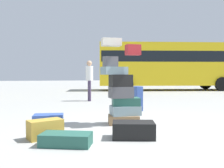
# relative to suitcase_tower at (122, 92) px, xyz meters

# --- Properties ---
(ground_plane) EXTENTS (80.00, 80.00, 0.00)m
(ground_plane) POSITION_rel_suitcase_tower_xyz_m (0.20, -0.35, -0.69)
(ground_plane) COLOR #9E9E99
(suitcase_tower) EXTENTS (0.86, 0.70, 1.83)m
(suitcase_tower) POSITION_rel_suitcase_tower_xyz_m (0.00, 0.00, 0.00)
(suitcase_tower) COLOR olive
(suitcase_tower) RESTS_ON ground
(suitcase_navy_foreground_near) EXTENTS (0.67, 0.46, 0.19)m
(suitcase_navy_foreground_near) POSITION_rel_suitcase_tower_xyz_m (-1.54, 0.51, -0.60)
(suitcase_navy_foreground_near) COLOR #334F99
(suitcase_navy_foreground_near) RESTS_ON ground
(suitcase_black_white_trunk) EXTENTS (0.78, 0.59, 0.27)m
(suitcase_black_white_trunk) POSITION_rel_suitcase_tower_xyz_m (-0.13, -1.19, -0.55)
(suitcase_black_white_trunk) COLOR black
(suitcase_black_white_trunk) RESTS_ON ground
(suitcase_teal_left_side) EXTENTS (0.83, 0.61, 0.19)m
(suitcase_teal_left_side) POSITION_rel_suitcase_tower_xyz_m (-1.25, -1.37, -0.60)
(suitcase_teal_left_side) COLOR #26594C
(suitcase_teal_left_side) RESTS_ON ground
(suitcase_tan_right_side) EXTENTS (0.63, 0.48, 0.31)m
(suitcase_tan_right_side) POSITION_rel_suitcase_tower_xyz_m (-1.57, -0.86, -0.53)
(suitcase_tan_right_side) COLOR #B28C33
(suitcase_tan_right_side) RESTS_ON ground
(suitcase_navy_upright_blue) EXTENTS (0.21, 0.34, 0.72)m
(suitcase_navy_upright_blue) POSITION_rel_suitcase_tower_xyz_m (1.02, 1.82, -0.33)
(suitcase_navy_upright_blue) COLOR #334F99
(suitcase_navy_upright_blue) RESTS_ON ground
(person_bearded_onlooker) EXTENTS (0.30, 0.34, 1.63)m
(person_bearded_onlooker) POSITION_rel_suitcase_tower_xyz_m (0.01, 4.81, 0.29)
(person_bearded_onlooker) COLOR #3F334C
(person_bearded_onlooker) RESTS_ON ground
(parked_bus) EXTENTS (9.89, 4.24, 3.15)m
(parked_bus) POSITION_rel_suitcase_tower_xyz_m (6.40, 10.52, 1.14)
(parked_bus) COLOR yellow
(parked_bus) RESTS_ON ground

